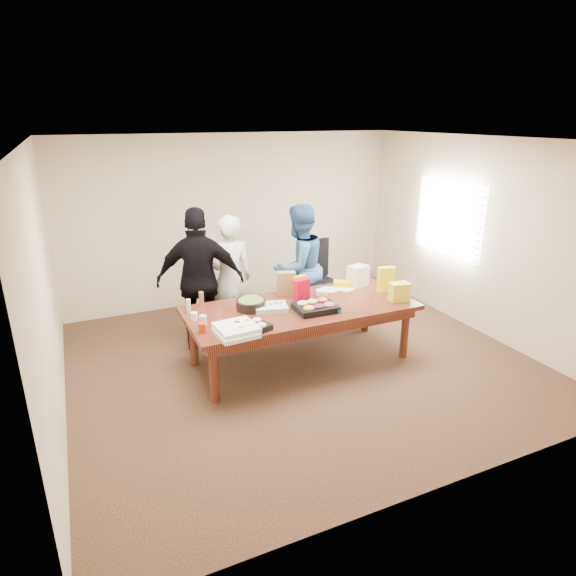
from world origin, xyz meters
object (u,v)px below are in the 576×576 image
conference_table (301,334)px  sheet_cake (271,308)px  office_chair (321,281)px  salad_bowl (251,304)px  person_right (299,267)px  person_center (230,279)px

conference_table → sheet_cake: sheet_cake is taller
office_chair → sheet_cake: bearing=-145.3°
salad_bowl → person_right: bearing=39.2°
office_chair → person_right: size_ratio=0.61×
sheet_cake → salad_bowl: (-0.21, 0.13, 0.03)m
office_chair → sheet_cake: (-1.34, -1.22, 0.23)m
person_center → salad_bowl: size_ratio=4.82×
office_chair → conference_table: bearing=-134.9°
person_center → salad_bowl: 0.84m
sheet_cake → office_chair: bearing=57.0°
office_chair → salad_bowl: office_chair is taller
conference_table → person_center: size_ratio=1.60×
office_chair → person_center: bearing=-178.3°
office_chair → sheet_cake: size_ratio=2.90×
conference_table → office_chair: bearing=52.7°
conference_table → salad_bowl: (-0.59, 0.16, 0.43)m
person_right → salad_bowl: 1.34m
conference_table → person_center: bearing=120.6°
conference_table → person_center: person_center is taller
conference_table → office_chair: 1.58m
conference_table → office_chair: size_ratio=2.54×
person_center → person_right: (1.03, 0.01, 0.03)m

